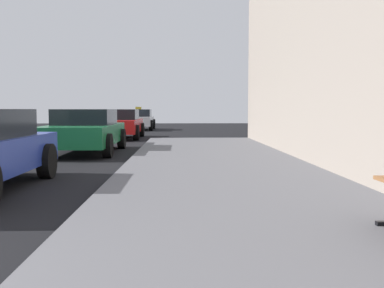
% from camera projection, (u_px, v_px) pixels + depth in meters
% --- Properties ---
extents(car_green, '(2.03, 4.50, 1.27)m').
position_uv_depth(car_green, '(84.00, 131.00, 13.39)').
color(car_green, '#196638').
rests_on(car_green, ground_plane).
extents(car_red, '(1.95, 4.12, 1.27)m').
position_uv_depth(car_red, '(119.00, 124.00, 20.02)').
color(car_red, red).
rests_on(car_red, ground_plane).
extents(car_white, '(1.96, 4.08, 1.43)m').
position_uv_depth(car_white, '(138.00, 119.00, 28.51)').
color(car_white, white).
rests_on(car_white, ground_plane).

